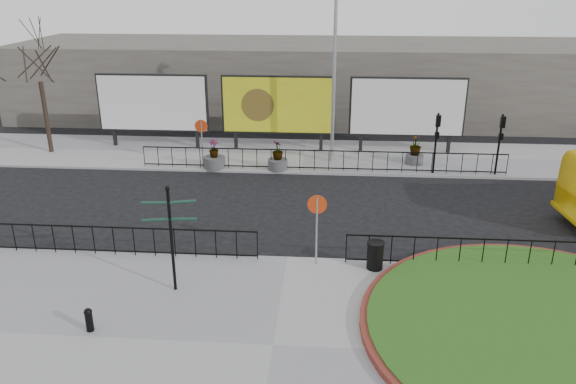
# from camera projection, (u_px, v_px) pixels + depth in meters

# --- Properties ---
(ground) EXTENTS (90.00, 90.00, 0.00)m
(ground) POSITION_uv_depth(u_px,v_px,m) (287.00, 260.00, 19.46)
(ground) COLOR black
(ground) RESTS_ON ground
(pavement_near) EXTENTS (30.00, 10.00, 0.12)m
(pavement_near) POSITION_uv_depth(u_px,v_px,m) (273.00, 347.00, 14.79)
(pavement_near) COLOR gray
(pavement_near) RESTS_ON ground
(pavement_far) EXTENTS (44.00, 6.00, 0.12)m
(pavement_far) POSITION_uv_depth(u_px,v_px,m) (304.00, 155.00, 30.61)
(pavement_far) COLOR gray
(pavement_far) RESTS_ON ground
(brick_edge) EXTENTS (10.40, 10.40, 0.18)m
(brick_edge) POSITION_uv_depth(u_px,v_px,m) (553.00, 332.00, 15.14)
(brick_edge) COLOR brown
(brick_edge) RESTS_ON pavement_near
(grass_lawn) EXTENTS (10.00, 10.00, 0.22)m
(grass_lawn) POSITION_uv_depth(u_px,v_px,m) (553.00, 332.00, 15.13)
(grass_lawn) COLOR #214713
(grass_lawn) RESTS_ON pavement_near
(railing_near_left) EXTENTS (10.00, 0.10, 1.10)m
(railing_near_left) POSITION_uv_depth(u_px,v_px,m) (114.00, 240.00, 19.36)
(railing_near_left) COLOR black
(railing_near_left) RESTS_ON pavement_near
(railing_near_right) EXTENTS (9.00, 0.10, 1.10)m
(railing_near_right) POSITION_uv_depth(u_px,v_px,m) (483.00, 253.00, 18.49)
(railing_near_right) COLOR black
(railing_near_right) RESTS_ON pavement_near
(railing_far) EXTENTS (18.00, 0.10, 1.10)m
(railing_far) POSITION_uv_depth(u_px,v_px,m) (322.00, 160.00, 27.81)
(railing_far) COLOR black
(railing_far) RESTS_ON pavement_far
(speed_sign_far) EXTENTS (0.64, 0.07, 2.47)m
(speed_sign_far) POSITION_uv_depth(u_px,v_px,m) (201.00, 133.00, 27.87)
(speed_sign_far) COLOR gray
(speed_sign_far) RESTS_ON pavement_far
(speed_sign_near) EXTENTS (0.64, 0.07, 2.47)m
(speed_sign_near) POSITION_uv_depth(u_px,v_px,m) (317.00, 214.00, 18.34)
(speed_sign_near) COLOR gray
(speed_sign_near) RESTS_ON pavement_near
(billboard_left) EXTENTS (6.20, 0.31, 4.10)m
(billboard_left) POSITION_uv_depth(u_px,v_px,m) (153.00, 103.00, 31.19)
(billboard_left) COLOR black
(billboard_left) RESTS_ON pavement_far
(billboard_mid) EXTENTS (6.20, 0.31, 4.10)m
(billboard_mid) POSITION_uv_depth(u_px,v_px,m) (278.00, 105.00, 30.70)
(billboard_mid) COLOR black
(billboard_mid) RESTS_ON pavement_far
(billboard_right) EXTENTS (6.20, 0.31, 4.10)m
(billboard_right) POSITION_uv_depth(u_px,v_px,m) (407.00, 107.00, 30.22)
(billboard_right) COLOR black
(billboard_right) RESTS_ON pavement_far
(lamp_post) EXTENTS (0.74, 0.18, 9.23)m
(lamp_post) POSITION_uv_depth(u_px,v_px,m) (334.00, 70.00, 27.86)
(lamp_post) COLOR gray
(lamp_post) RESTS_ON pavement_far
(signal_pole_a) EXTENTS (0.22, 0.26, 3.00)m
(signal_pole_a) POSITION_uv_depth(u_px,v_px,m) (437.00, 134.00, 26.95)
(signal_pole_a) COLOR black
(signal_pole_a) RESTS_ON pavement_far
(signal_pole_b) EXTENTS (0.22, 0.26, 3.00)m
(signal_pole_b) POSITION_uv_depth(u_px,v_px,m) (501.00, 136.00, 26.74)
(signal_pole_b) COLOR black
(signal_pole_b) RESTS_ON pavement_far
(tree_left) EXTENTS (2.00, 2.00, 7.00)m
(tree_left) POSITION_uv_depth(u_px,v_px,m) (42.00, 88.00, 29.84)
(tree_left) COLOR #2D2119
(tree_left) RESTS_ON pavement_far
(building_backdrop) EXTENTS (40.00, 10.00, 5.00)m
(building_backdrop) POSITION_uv_depth(u_px,v_px,m) (311.00, 79.00, 39.04)
(building_backdrop) COLOR #605C54
(building_backdrop) RESTS_ON ground
(fingerpost_sign) EXTENTS (1.61, 0.49, 3.42)m
(fingerpost_sign) POSITION_uv_depth(u_px,v_px,m) (171.00, 229.00, 16.66)
(fingerpost_sign) COLOR black
(fingerpost_sign) RESTS_ON pavement_near
(bollard) EXTENTS (0.23, 0.23, 0.70)m
(bollard) POSITION_uv_depth(u_px,v_px,m) (89.00, 319.00, 15.23)
(bollard) COLOR black
(bollard) RESTS_ON pavement_near
(litter_bin) EXTENTS (0.58, 0.58, 0.96)m
(litter_bin) POSITION_uv_depth(u_px,v_px,m) (375.00, 255.00, 18.48)
(litter_bin) COLOR black
(litter_bin) RESTS_ON pavement_near
(planter_a) EXTENTS (1.08, 1.08, 1.45)m
(planter_a) POSITION_uv_depth(u_px,v_px,m) (214.00, 159.00, 28.31)
(planter_a) COLOR #4C4C4F
(planter_a) RESTS_ON pavement_far
(planter_b) EXTENTS (0.99, 0.99, 1.48)m
(planter_b) POSITION_uv_depth(u_px,v_px,m) (278.00, 159.00, 28.06)
(planter_b) COLOR #4C4C4F
(planter_b) RESTS_ON pavement_far
(planter_c) EXTENTS (0.91, 0.91, 1.54)m
(planter_c) POSITION_uv_depth(u_px,v_px,m) (415.00, 152.00, 28.86)
(planter_c) COLOR #4C4C4F
(planter_c) RESTS_ON pavement_far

